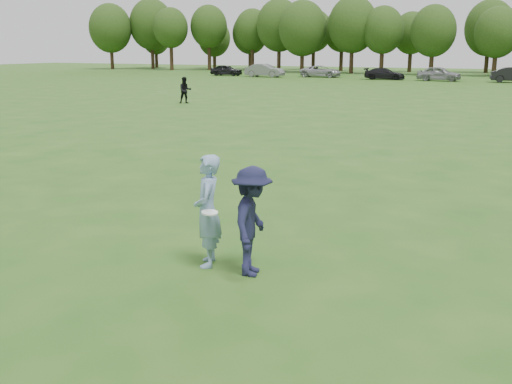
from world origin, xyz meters
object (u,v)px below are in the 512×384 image
thrower (208,211)px  car_a (226,70)px  defender (252,221)px  car_e (439,74)px  car_c (321,71)px  car_d (385,74)px  car_b (265,70)px  player_far_a (185,90)px

thrower → car_a: thrower is taller
defender → car_e: size_ratio=0.39×
thrower → defender: bearing=60.4°
car_a → car_c: bearing=-85.0°
thrower → defender: 0.85m
car_a → car_d: 20.59m
car_a → car_d: car_a is taller
thrower → car_e: bearing=160.0°
defender → car_d: 60.97m
car_c → car_e: (14.30, -2.39, 0.09)m
car_c → car_d: (8.33, -2.23, -0.04)m
car_c → car_e: size_ratio=1.09×
defender → car_a: 68.87m
car_a → car_b: bearing=-102.2°
player_far_a → car_d: 34.75m
player_far_a → car_a: 38.62m
car_a → car_b: 5.99m
defender → car_d: defender is taller
car_c → defender: bearing=-164.1°
thrower → player_far_a: 29.97m
thrower → car_d: thrower is taller
defender → car_a: defender is taller
car_b → car_e: car_b is taller
car_b → car_a: bearing=81.2°
car_d → car_c: bearing=71.3°
car_c → car_e: car_e is taller
thrower → car_b: size_ratio=0.39×
player_far_a → car_a: bearing=74.6°
thrower → defender: thrower is taller
car_a → car_e: (26.54, -0.86, 0.08)m
car_c → car_d: car_c is taller
car_a → car_e: 26.56m
defender → player_far_a: (-17.17, 25.20, -0.04)m
thrower → car_e: 59.71m
car_e → car_d: bearing=91.4°
car_c → car_d: size_ratio=1.11×
player_far_a → car_a: (-16.01, 35.15, -0.15)m
player_far_a → car_e: 35.87m
car_d → defender: bearing=-171.9°
car_d → car_a: bearing=84.3°
thrower → car_d: (-11.76, 59.59, -0.29)m
defender → car_a: (-33.18, 60.35, -0.19)m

